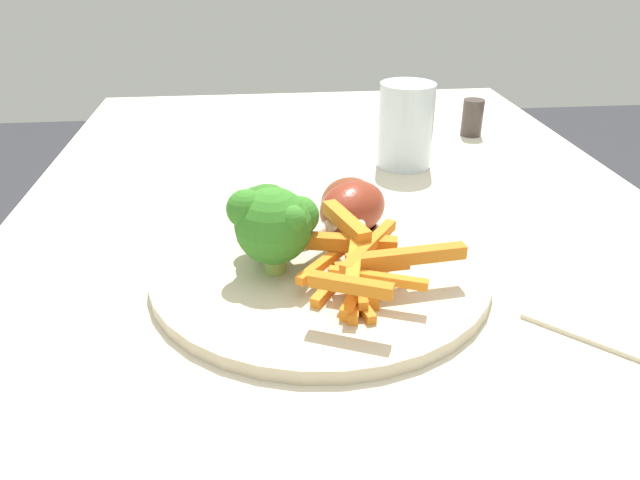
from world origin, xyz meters
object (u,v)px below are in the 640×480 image
at_px(carrot_fries_pile, 361,264).
at_px(water_glass, 406,125).
at_px(chicken_drumstick_near, 355,210).
at_px(pepper_shaker, 472,118).
at_px(broccoli_floret_middle, 265,211).
at_px(chicken_drumstick_far, 352,205).
at_px(broccoli_floret_back, 274,224).
at_px(dinner_plate, 320,266).
at_px(dining_table, 358,361).
at_px(broccoli_floret_front, 277,225).

height_order(carrot_fries_pile, water_glass, water_glass).
distance_m(carrot_fries_pile, chicken_drumstick_near, 0.10).
bearing_deg(pepper_shaker, broccoli_floret_middle, 139.14).
bearing_deg(chicken_drumstick_far, pepper_shaker, -36.07).
relative_size(broccoli_floret_back, chicken_drumstick_near, 0.66).
bearing_deg(dinner_plate, pepper_shaker, -35.09).
bearing_deg(dining_table, dinner_plate, 85.06).
bearing_deg(chicken_drumstick_near, broccoli_floret_front, 126.21).
distance_m(dining_table, chicken_drumstick_far, 0.15).
distance_m(dining_table, water_glass, 0.32).
bearing_deg(dinner_plate, broccoli_floret_front, 95.01).
height_order(carrot_fries_pile, pepper_shaker, carrot_fries_pile).
distance_m(water_glass, pepper_shaker, 0.17).
bearing_deg(chicken_drumstick_near, carrot_fries_pile, 174.30).
relative_size(broccoli_floret_back, carrot_fries_pile, 0.52).
xyz_separation_m(broccoli_floret_middle, broccoli_floret_back, (-0.03, -0.01, 0.00)).
bearing_deg(water_glass, chicken_drumstick_far, 153.50).
relative_size(broccoli_floret_front, carrot_fries_pile, 0.42).
height_order(chicken_drumstick_near, pepper_shaker, chicken_drumstick_near).
bearing_deg(broccoli_floret_back, chicken_drumstick_near, -50.03).
relative_size(broccoli_floret_middle, water_glass, 0.64).
bearing_deg(carrot_fries_pile, pepper_shaker, -29.14).
xyz_separation_m(broccoli_floret_back, chicken_drumstick_far, (0.08, -0.08, -0.02)).
bearing_deg(broccoli_floret_back, broccoli_floret_middle, 12.16).
bearing_deg(chicken_drumstick_far, water_glass, -26.50).
relative_size(dining_table, chicken_drumstick_near, 11.26).
distance_m(broccoli_floret_middle, water_glass, 0.30).
relative_size(broccoli_floret_middle, carrot_fries_pile, 0.45).
height_order(broccoli_floret_front, broccoli_floret_middle, broccoli_floret_middle).
distance_m(chicken_drumstick_near, pepper_shaker, 0.39).
relative_size(dinner_plate, pepper_shaker, 5.62).
height_order(broccoli_floret_front, carrot_fries_pile, broccoli_floret_front).
xyz_separation_m(broccoli_floret_back, chicken_drumstick_near, (0.06, -0.08, -0.02)).
relative_size(carrot_fries_pile, chicken_drumstick_far, 1.25).
bearing_deg(pepper_shaker, chicken_drumstick_far, 143.93).
xyz_separation_m(carrot_fries_pile, chicken_drumstick_far, (0.11, -0.01, 0.00)).
xyz_separation_m(broccoli_floret_front, pepper_shaker, (0.37, -0.29, -0.02)).
bearing_deg(broccoli_floret_middle, water_glass, -36.66).
bearing_deg(broccoli_floret_back, broccoli_floret_front, -16.15).
height_order(dining_table, water_glass, water_glass).
bearing_deg(pepper_shaker, chicken_drumstick_near, 145.14).
bearing_deg(carrot_fries_pile, water_glass, -19.18).
xyz_separation_m(chicken_drumstick_near, water_glass, (0.21, -0.10, 0.02)).
xyz_separation_m(broccoli_floret_front, carrot_fries_pile, (-0.04, -0.06, -0.02)).
distance_m(carrot_fries_pile, chicken_drumstick_far, 0.11).
bearing_deg(chicken_drumstick_near, broccoli_floret_middle, 112.61).
bearing_deg(carrot_fries_pile, dinner_plate, 31.90).
xyz_separation_m(dining_table, broccoli_floret_front, (-0.00, 0.07, 0.15)).
relative_size(dining_table, pepper_shaker, 24.89).
xyz_separation_m(broccoli_floret_front, water_glass, (0.26, -0.17, 0.00)).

